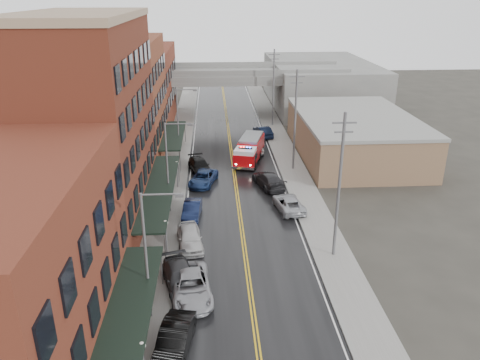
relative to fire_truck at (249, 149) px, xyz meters
name	(u,v)px	position (x,y,z in m)	size (l,w,h in m)	color
road	(236,187)	(-2.14, -8.29, -1.60)	(11.00, 160.00, 0.02)	black
sidewalk_left	(170,188)	(-9.44, -8.29, -1.53)	(3.00, 160.00, 0.15)	slate
sidewalk_right	(301,185)	(5.16, -8.29, -1.53)	(3.00, 160.00, 0.15)	slate
curb_left	(185,187)	(-7.79, -8.29, -1.53)	(0.30, 160.00, 0.15)	gray
curb_right	(287,185)	(3.51, -8.29, -1.53)	(0.30, 160.00, 0.15)	gray
brick_building_a	(11,278)	(-15.44, -34.29, 4.39)	(9.00, 18.00, 12.00)	brown
brick_building_b	(89,127)	(-15.44, -15.29, 7.39)	(9.00, 20.00, 18.00)	maroon
brick_building_c	(124,101)	(-15.44, 2.21, 5.89)	(9.00, 15.00, 15.00)	brown
brick_building_far	(144,86)	(-15.44, 19.71, 4.39)	(9.00, 20.00, 12.00)	brown
tan_building	(354,137)	(13.86, 1.71, 0.89)	(14.00, 22.00, 5.00)	#906C4D
right_far_block	(320,83)	(15.86, 31.71, 2.39)	(18.00, 30.00, 8.00)	slate
awning_0	(127,320)	(-9.63, -34.29, 1.38)	(2.60, 16.00, 3.09)	black
awning_1	(160,188)	(-9.63, -15.29, 1.38)	(2.60, 18.00, 3.09)	black
awning_2	(173,135)	(-9.63, 2.21, 1.38)	(2.60, 13.00, 3.09)	black
globe_lamp_0	(143,355)	(-8.54, -36.29, 0.70)	(0.44, 0.44, 3.12)	#59595B
globe_lamp_1	(166,229)	(-8.54, -22.29, 0.70)	(0.44, 0.44, 3.12)	#59595B
globe_lamp_2	(177,168)	(-8.54, -8.29, 0.70)	(0.44, 0.44, 3.12)	#59595B
street_lamp_0	(149,249)	(-8.69, -30.29, 3.58)	(2.64, 0.22, 9.00)	#59595B
street_lamp_1	(170,162)	(-8.69, -14.29, 3.58)	(2.64, 0.22, 9.00)	#59595B
street_lamp_2	(180,119)	(-8.69, 1.71, 3.58)	(2.64, 0.22, 9.00)	#59595B
utility_pole_0	(339,185)	(5.06, -23.29, 4.70)	(1.80, 0.24, 12.00)	#59595B
utility_pole_1	(295,119)	(5.06, -3.29, 4.70)	(1.80, 0.24, 12.00)	#59595B
utility_pole_2	(273,87)	(5.06, 16.71, 4.70)	(1.80, 0.24, 12.00)	#59595B
overpass	(226,81)	(-2.14, 23.71, 4.38)	(40.00, 10.00, 7.50)	slate
fire_truck	(249,149)	(0.00, 0.00, 0.00)	(4.85, 8.52, 2.97)	#B5080C
parked_car_left_1	(174,341)	(-7.14, -33.59, -0.78)	(1.76, 5.03, 1.66)	black
parked_car_left_2	(191,286)	(-6.32, -28.09, -0.79)	(2.72, 5.89, 1.64)	#96979D
parked_car_left_3	(181,278)	(-7.14, -26.99, -0.81)	(2.22, 5.46, 1.59)	#2A2A2D
parked_car_left_4	(190,237)	(-6.71, -21.05, -0.77)	(1.98, 4.93, 1.68)	#B6B6B6
parked_car_left_5	(192,210)	(-6.72, -15.49, -0.87)	(1.57, 4.50, 1.48)	#0E1734
parked_car_left_6	(203,178)	(-5.76, -7.33, -0.88)	(2.40, 5.20, 1.44)	navy
parked_car_left_7	(200,166)	(-6.23, -3.38, -0.84)	(2.15, 5.28, 1.53)	black
parked_car_right_0	(288,203)	(2.73, -14.49, -0.89)	(2.37, 5.14, 1.43)	#A0A2A8
parked_car_right_1	(269,180)	(1.46, -8.49, -0.79)	(2.30, 5.66, 1.64)	#242326
parked_car_right_2	(258,147)	(1.46, 3.51, -0.89)	(1.71, 4.24, 1.44)	silver
parked_car_right_3	(263,132)	(2.86, 10.58, -0.80)	(1.71, 4.91, 1.62)	black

